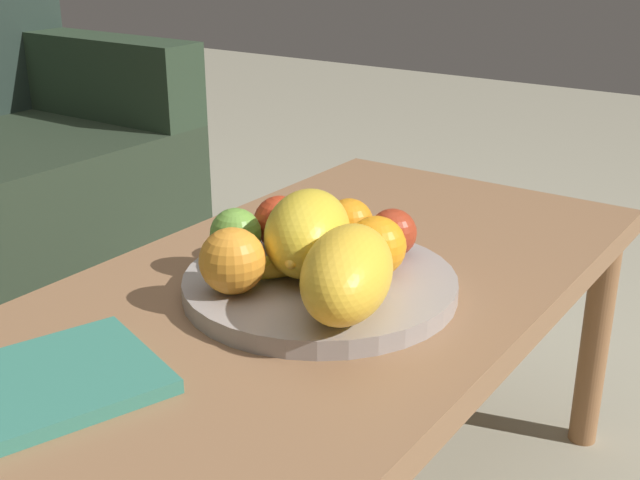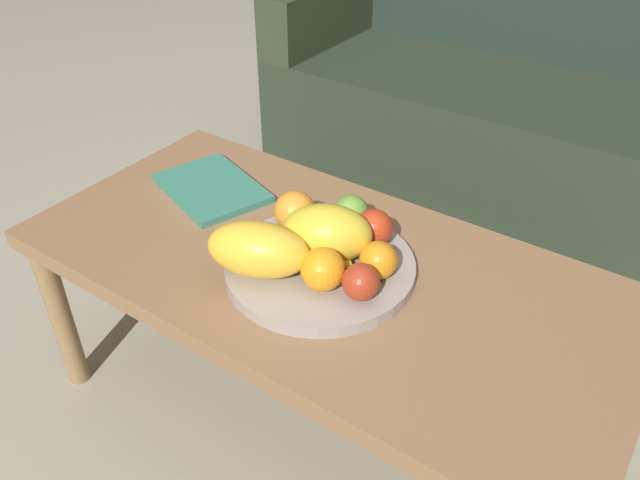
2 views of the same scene
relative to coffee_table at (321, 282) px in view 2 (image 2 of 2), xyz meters
name	(u,v)px [view 2 (image 2 of 2)]	position (x,y,z in m)	size (l,w,h in m)	color
ground_plane	(321,414)	(0.00, 0.00, -0.40)	(8.00, 8.00, 0.00)	#9F9982
coffee_table	(321,282)	(0.00, 0.00, 0.00)	(1.20, 0.58, 0.45)	#8D6443
couch	(523,103)	(-0.04, 1.29, -0.10)	(1.70, 0.70, 0.90)	#273222
fruit_bowl	(320,267)	(0.01, -0.03, 0.06)	(0.36, 0.36, 0.03)	#A09690
melon_large_front	(258,250)	(-0.06, -0.11, 0.13)	(0.19, 0.10, 0.10)	yellow
melon_smaller_beside	(327,233)	(0.02, -0.01, 0.13)	(0.17, 0.11, 0.11)	gold
orange_front	(378,260)	(0.12, 0.00, 0.11)	(0.07, 0.07, 0.07)	orange
orange_left	(295,211)	(-0.09, 0.03, 0.12)	(0.08, 0.08, 0.08)	orange
orange_right	(323,269)	(0.06, -0.08, 0.11)	(0.08, 0.08, 0.08)	orange
apple_front	(374,228)	(0.07, 0.08, 0.11)	(0.07, 0.07, 0.07)	#BE3619
apple_left	(361,282)	(0.13, -0.07, 0.11)	(0.07, 0.07, 0.07)	#A7341B
apple_right	(351,212)	(0.00, 0.10, 0.11)	(0.07, 0.07, 0.07)	#69A03A
banana_bunch	(324,241)	(0.00, 0.00, 0.10)	(0.17, 0.11, 0.06)	yellow
magazine	(212,188)	(-0.35, 0.08, 0.06)	(0.25, 0.18, 0.02)	#387F6C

